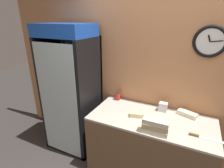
{
  "coord_description": "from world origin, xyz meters",
  "views": [
    {
      "loc": [
        0.38,
        -1.03,
        2.08
      ],
      "look_at": [
        -0.56,
        0.93,
        1.25
      ],
      "focal_mm": 28.0,
      "sensor_mm": 36.0,
      "label": 1
    }
  ],
  "objects": [
    {
      "name": "sandwich_stack_top",
      "position": [
        0.11,
        0.63,
        1.02
      ],
      "size": [
        0.28,
        0.1,
        0.06
      ],
      "color": "beige",
      "rests_on": "sandwich_stack_middle"
    },
    {
      "name": "napkin_dispenser",
      "position": [
        0.09,
        1.17,
        0.94
      ],
      "size": [
        0.11,
        0.09,
        0.12
      ],
      "color": "silver",
      "rests_on": "prep_counter"
    },
    {
      "name": "prep_counter",
      "position": [
        0.0,
        0.92,
        0.44
      ],
      "size": [
        1.55,
        0.74,
        0.88
      ],
      "color": "brown",
      "rests_on": "ground_plane"
    },
    {
      "name": "wall_back",
      "position": [
        0.0,
        1.33,
        1.35
      ],
      "size": [
        5.2,
        0.09,
        2.7
      ],
      "color": "tan",
      "rests_on": "ground_plane"
    },
    {
      "name": "chefs_knife",
      "position": [
        0.58,
        0.77,
        0.89
      ],
      "size": [
        0.35,
        0.05,
        0.02
      ],
      "color": "silver",
      "rests_on": "prep_counter"
    },
    {
      "name": "condiment_jar",
      "position": [
        -0.6,
        1.22,
        0.94
      ],
      "size": [
        0.08,
        0.08,
        0.13
      ],
      "color": "#B72D23",
      "rests_on": "prep_counter"
    },
    {
      "name": "sandwich_stack_middle",
      "position": [
        0.11,
        0.63,
        0.97
      ],
      "size": [
        0.28,
        0.12,
        0.06
      ],
      "color": "tan",
      "rests_on": "sandwich_stack_bottom"
    },
    {
      "name": "sandwich_stack_bottom",
      "position": [
        0.11,
        0.63,
        0.91
      ],
      "size": [
        0.28,
        0.1,
        0.06
      ],
      "color": "beige",
      "rests_on": "prep_counter"
    },
    {
      "name": "beverage_cooler",
      "position": [
        -1.29,
        1.02,
        1.09
      ],
      "size": [
        0.77,
        0.63,
        2.01
      ],
      "color": "black",
      "rests_on": "ground_plane"
    },
    {
      "name": "sandwich_flat_right",
      "position": [
        -0.15,
        0.88,
        0.91
      ],
      "size": [
        0.26,
        0.16,
        0.06
      ],
      "color": "beige",
      "rests_on": "prep_counter"
    },
    {
      "name": "sandwich_flat_left",
      "position": [
        0.41,
        1.18,
        0.91
      ],
      "size": [
        0.26,
        0.17,
        0.06
      ],
      "color": "beige",
      "rests_on": "prep_counter"
    }
  ]
}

